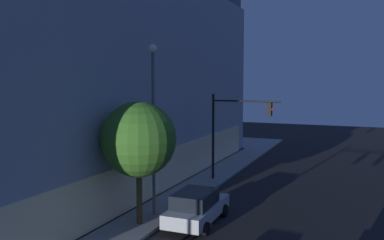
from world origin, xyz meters
name	(u,v)px	position (x,y,z in m)	size (l,w,h in m)	color
modern_building	(18,66)	(14.80, 20.62, 8.28)	(34.84, 26.05, 16.68)	#4C4C51
traffic_light_far_corner	(234,123)	(18.23, 4.55, 4.24)	(0.57, 4.88, 6.08)	black
street_lamp_sidewalk	(153,111)	(9.63, 6.18, 5.62)	(0.44, 0.44, 8.83)	#5A5A5A
sidewalk_tree	(139,139)	(8.16, 6.20, 4.32)	(3.67, 3.67, 6.02)	#483C1E
car_silver	(197,207)	(9.62, 3.76, 0.86)	(4.72, 2.24, 1.70)	#B7BABF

